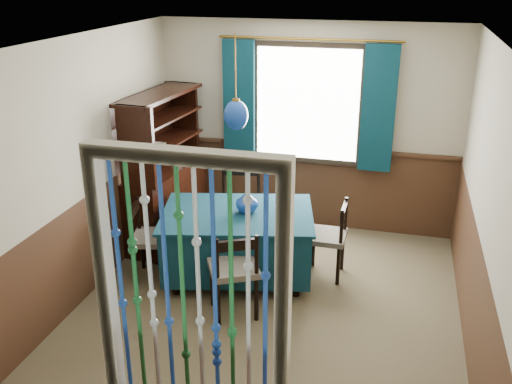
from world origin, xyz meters
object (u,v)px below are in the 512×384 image
(vase_table, at_px, (247,202))
(bowl_shelf, at_px, (157,146))
(chair_right, at_px, (329,237))
(vase_sideboard, at_px, (176,154))
(chair_left, at_px, (150,238))
(sideboard, at_px, (164,190))
(dining_table, at_px, (238,240))
(chair_far, at_px, (240,206))
(chair_near, at_px, (234,270))
(pendant_lamp, at_px, (236,115))

(vase_table, relative_size, bowl_shelf, 1.04)
(chair_right, relative_size, vase_sideboard, 4.79)
(chair_left, distance_m, sideboard, 0.98)
(dining_table, relative_size, chair_far, 1.77)
(chair_near, relative_size, sideboard, 0.50)
(dining_table, height_order, chair_right, chair_right)
(chair_left, distance_m, bowl_shelf, 1.04)
(chair_right, bearing_deg, chair_near, 142.82)
(dining_table, bearing_deg, vase_table, 12.19)
(chair_left, height_order, pendant_lamp, pendant_lamp)
(dining_table, xyz_separation_m, vase_sideboard, (-1.04, 0.97, 0.54))
(dining_table, bearing_deg, chair_near, -89.20)
(chair_right, bearing_deg, bowl_shelf, 85.51)
(dining_table, height_order, sideboard, sideboard)
(chair_near, distance_m, vase_table, 0.83)
(sideboard, height_order, bowl_shelf, sideboard)
(chair_far, height_order, pendant_lamp, pendant_lamp)
(dining_table, xyz_separation_m, bowl_shelf, (-1.04, 0.44, 0.80))
(chair_right, relative_size, bowl_shelf, 3.98)
(chair_near, bearing_deg, chair_right, 24.82)
(dining_table, relative_size, chair_near, 1.96)
(vase_table, distance_m, vase_sideboard, 1.47)
(sideboard, bearing_deg, dining_table, -26.75)
(bowl_shelf, bearing_deg, vase_sideboard, 90.00)
(dining_table, xyz_separation_m, chair_right, (0.91, 0.26, 0.02))
(vase_sideboard, bearing_deg, chair_near, -53.82)
(chair_near, distance_m, pendant_lamp, 1.46)
(sideboard, bearing_deg, bowl_shelf, -71.40)
(chair_left, bearing_deg, chair_right, 92.87)
(pendant_lamp, bearing_deg, chair_near, -76.28)
(sideboard, bearing_deg, chair_far, 3.09)
(chair_right, relative_size, pendant_lamp, 0.93)
(chair_left, xyz_separation_m, vase_table, (0.97, 0.28, 0.39))
(chair_right, height_order, bowl_shelf, bowl_shelf)
(chair_near, relative_size, chair_right, 1.05)
(pendant_lamp, bearing_deg, vase_table, 25.11)
(bowl_shelf, bearing_deg, chair_left, -76.25)
(sideboard, height_order, pendant_lamp, pendant_lamp)
(dining_table, relative_size, sideboard, 0.98)
(chair_near, height_order, vase_sideboard, vase_sideboard)
(pendant_lamp, distance_m, vase_sideboard, 1.62)
(chair_near, distance_m, sideboard, 1.89)
(pendant_lamp, xyz_separation_m, vase_table, (0.09, 0.04, -0.91))
(chair_right, relative_size, vase_table, 3.83)
(chair_near, xyz_separation_m, chair_left, (-1.05, 0.46, -0.02))
(chair_left, relative_size, pendant_lamp, 0.93)
(chair_far, distance_m, vase_table, 0.74)
(dining_table, relative_size, vase_table, 7.88)
(vase_table, height_order, bowl_shelf, bowl_shelf)
(chair_near, bearing_deg, vase_table, 68.78)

